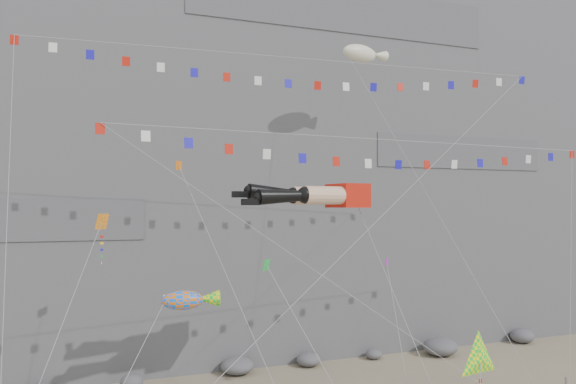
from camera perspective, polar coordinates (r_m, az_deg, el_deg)
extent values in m
cube|color=slate|center=(59.66, -9.05, 10.18)|extent=(80.00, 28.00, 50.00)
cube|color=red|center=(34.16, 6.07, -0.38)|extent=(2.00, 2.59, 1.43)
cylinder|color=#DDAC8A|center=(32.46, 3.63, -0.33)|extent=(2.52, 1.29, 1.06)
sphere|color=black|center=(31.87, 1.74, -0.31)|extent=(0.97, 0.97, 0.97)
cone|color=black|center=(31.21, -0.58, -0.44)|extent=(2.97, 1.17, 0.99)
cube|color=black|center=(30.42, -3.85, -1.02)|extent=(0.97, 0.51, 0.35)
cylinder|color=#DDAC8A|center=(33.71, 2.41, -0.38)|extent=(2.52, 1.29, 1.06)
sphere|color=black|center=(33.14, 0.57, -0.36)|extent=(0.97, 0.97, 0.97)
cone|color=black|center=(32.51, -1.68, -0.09)|extent=(2.99, 1.17, 1.06)
cube|color=black|center=(31.75, -4.84, -0.24)|extent=(0.97, 0.51, 0.35)
cylinder|color=gray|center=(29.06, 11.85, -13.63)|extent=(0.03, 0.03, 18.83)
cylinder|color=gray|center=(27.43, -9.10, -5.08)|extent=(0.03, 0.03, 30.03)
cylinder|color=gray|center=(34.01, 18.14, -8.93)|extent=(0.03, 0.03, 19.60)
cylinder|color=gray|center=(26.06, -23.60, -16.53)|extent=(0.03, 0.03, 14.47)
cylinder|color=gray|center=(37.75, 15.82, -2.35)|extent=(0.03, 0.03, 29.21)
cylinder|color=gray|center=(27.36, -4.40, -12.61)|extent=(0.03, 0.03, 20.41)
cylinder|color=gray|center=(31.02, 11.69, -16.77)|extent=(0.03, 0.03, 14.82)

